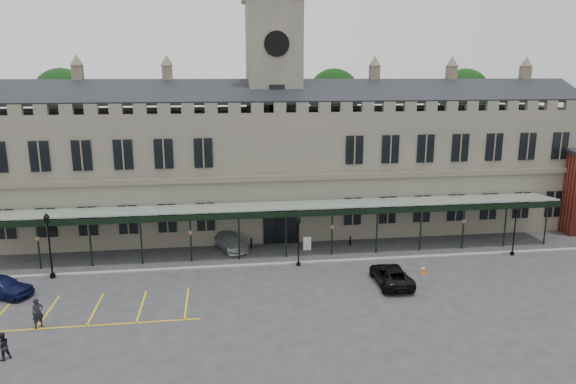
{
  "coord_description": "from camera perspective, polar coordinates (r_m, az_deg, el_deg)",
  "views": [
    {
      "loc": [
        -5.57,
        -34.16,
        15.33
      ],
      "look_at": [
        0.0,
        6.0,
        6.0
      ],
      "focal_mm": 32.0,
      "sensor_mm": 36.0,
      "label": 1
    }
  ],
  "objects": [
    {
      "name": "lamp_post_mid",
      "position": [
        41.68,
        1.18,
        -4.9
      ],
      "size": [
        0.41,
        0.41,
        4.3
      ],
      "color": "black",
      "rests_on": "ground"
    },
    {
      "name": "car_van",
      "position": [
        39.54,
        11.39,
        -9.03
      ],
      "size": [
        2.44,
        5.08,
        1.4
      ],
      "primitive_type": "imported",
      "rotation": [
        0.0,
        0.0,
        3.12
      ],
      "color": "black",
      "rests_on": "ground"
    },
    {
      "name": "car_taxi",
      "position": [
        46.52,
        -6.48,
        -5.43
      ],
      "size": [
        3.65,
        5.35,
        1.44
      ],
      "primitive_type": "imported",
      "rotation": [
        0.0,
        0.0,
        0.36
      ],
      "color": "#9A9CA1",
      "rests_on": "ground"
    },
    {
      "name": "tree_behind_mid",
      "position": [
        60.74,
        5.1,
        10.54
      ],
      "size": [
        6.0,
        6.0,
        16.0
      ],
      "color": "#332314",
      "rests_on": "ground"
    },
    {
      "name": "car_left_a",
      "position": [
        41.91,
        -29.3,
        -9.1
      ],
      "size": [
        4.93,
        3.43,
        1.56
      ],
      "primitive_type": "imported",
      "rotation": [
        0.0,
        0.0,
        1.18
      ],
      "color": "#0C1136",
      "rests_on": "ground"
    },
    {
      "name": "ground",
      "position": [
        37.85,
        1.27,
        -10.94
      ],
      "size": [
        140.0,
        140.0,
        0.0
      ],
      "primitive_type": "plane",
      "color": "#2F2F32"
    },
    {
      "name": "traffic_cone",
      "position": [
        42.09,
        14.76,
        -8.35
      ],
      "size": [
        0.44,
        0.44,
        0.7
      ],
      "rotation": [
        0.0,
        0.0,
        -0.01
      ],
      "color": "#FB5C07",
      "rests_on": "ground"
    },
    {
      "name": "lamp_post_right",
      "position": [
        48.18,
        23.91,
        -3.48
      ],
      "size": [
        0.42,
        0.42,
        4.42
      ],
      "color": "black",
      "rests_on": "ground"
    },
    {
      "name": "tree_behind_right",
      "position": [
        66.18,
        18.95,
        10.1
      ],
      "size": [
        6.0,
        6.0,
        16.0
      ],
      "color": "#332314",
      "rests_on": "ground"
    },
    {
      "name": "bollard_left",
      "position": [
        46.45,
        -4.09,
        -5.73
      ],
      "size": [
        0.17,
        0.17,
        0.94
      ],
      "primitive_type": "cylinder",
      "color": "black",
      "rests_on": "ground"
    },
    {
      "name": "canopy",
      "position": [
        43.94,
        -0.26,
        -4.15
      ],
      "size": [
        50.0,
        4.1,
        4.3
      ],
      "color": "#8C9E93",
      "rests_on": "ground"
    },
    {
      "name": "clock_tower",
      "position": [
        50.51,
        -1.58,
        10.44
      ],
      "size": [
        5.6,
        5.6,
        24.8
      ],
      "color": "#615E51",
      "rests_on": "ground"
    },
    {
      "name": "person_b",
      "position": [
        33.21,
        -29.15,
        -14.75
      ],
      "size": [
        0.99,
        0.97,
        1.6
      ],
      "primitive_type": "imported",
      "rotation": [
        0.0,
        0.0,
        3.88
      ],
      "color": "black",
      "rests_on": "ground"
    },
    {
      "name": "parking_markings",
      "position": [
        37.05,
        -20.78,
        -12.38
      ],
      "size": [
        16.0,
        6.0,
        0.01
      ],
      "primitive_type": null,
      "color": "gold",
      "rests_on": "ground"
    },
    {
      "name": "tree_behind_left",
      "position": [
        61.45,
        -23.75,
        9.54
      ],
      "size": [
        6.0,
        6.0,
        16.0
      ],
      "color": "#332314",
      "rests_on": "ground"
    },
    {
      "name": "sign_board",
      "position": [
        45.92,
        2.14,
        -5.77
      ],
      "size": [
        0.71,
        0.15,
        1.21
      ],
      "rotation": [
        0.0,
        0.0,
        -0.15
      ],
      "color": "black",
      "rests_on": "ground"
    },
    {
      "name": "person_a",
      "position": [
        35.99,
        -26.05,
        -11.98
      ],
      "size": [
        0.83,
        0.79,
        1.91
      ],
      "primitive_type": "imported",
      "rotation": [
        0.0,
        0.0,
        0.66
      ],
      "color": "black",
      "rests_on": "ground"
    },
    {
      "name": "bollard_right",
      "position": [
        47.44,
        6.93,
        -5.42
      ],
      "size": [
        0.16,
        0.16,
        0.89
      ],
      "primitive_type": "cylinder",
      "color": "black",
      "rests_on": "ground"
    },
    {
      "name": "station_building",
      "position": [
        51.15,
        -1.53,
        2.98
      ],
      "size": [
        60.0,
        10.36,
        17.3
      ],
      "color": "#615E51",
      "rests_on": "ground"
    },
    {
      "name": "lamp_post_left",
      "position": [
        43.04,
        -25.03,
        -4.84
      ],
      "size": [
        0.49,
        0.49,
        5.2
      ],
      "color": "black",
      "rests_on": "ground"
    },
    {
      "name": "kerb",
      "position": [
        42.86,
        0.09,
        -7.91
      ],
      "size": [
        60.0,
        0.4,
        0.12
      ],
      "primitive_type": "cube",
      "color": "gray",
      "rests_on": "ground"
    }
  ]
}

